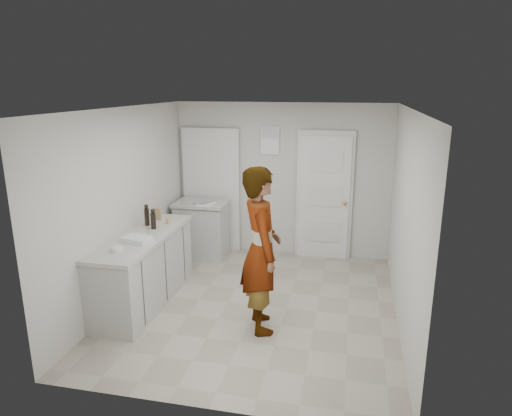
% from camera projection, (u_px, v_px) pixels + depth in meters
% --- Properties ---
extents(ground, '(4.00, 4.00, 0.00)m').
position_uv_depth(ground, '(256.00, 305.00, 5.91)').
color(ground, gray).
rests_on(ground, ground).
extents(room_shell, '(4.00, 4.00, 4.00)m').
position_uv_depth(room_shell, '(271.00, 194.00, 7.52)').
color(room_shell, beige).
rests_on(room_shell, ground).
extents(main_counter, '(0.64, 1.96, 0.93)m').
position_uv_depth(main_counter, '(144.00, 272.00, 5.90)').
color(main_counter, beige).
rests_on(main_counter, ground).
extents(side_counter, '(0.84, 0.61, 0.93)m').
position_uv_depth(side_counter, '(202.00, 231.00, 7.51)').
color(side_counter, beige).
rests_on(side_counter, ground).
extents(person, '(0.69, 0.82, 1.92)m').
position_uv_depth(person, '(261.00, 250.00, 5.15)').
color(person, silver).
rests_on(person, ground).
extents(cake_mix_box, '(0.11, 0.06, 0.17)m').
position_uv_depth(cake_mix_box, '(158.00, 214.00, 6.41)').
color(cake_mix_box, '#8C6546').
rests_on(cake_mix_box, main_counter).
extents(spice_jar, '(0.05, 0.05, 0.08)m').
position_uv_depth(spice_jar, '(168.00, 221.00, 6.23)').
color(spice_jar, tan).
rests_on(spice_jar, main_counter).
extents(oil_cruet_a, '(0.07, 0.07, 0.28)m').
position_uv_depth(oil_cruet_a, '(153.00, 219.00, 5.99)').
color(oil_cruet_a, black).
rests_on(oil_cruet_a, main_counter).
extents(oil_cruet_b, '(0.07, 0.07, 0.29)m').
position_uv_depth(oil_cruet_b, '(147.00, 215.00, 6.14)').
color(oil_cruet_b, black).
rests_on(oil_cruet_b, main_counter).
extents(baking_dish, '(0.37, 0.29, 0.06)m').
position_uv_depth(baking_dish, '(137.00, 239.00, 5.53)').
color(baking_dish, silver).
rests_on(baking_dish, main_counter).
extents(egg_bowl, '(0.13, 0.13, 0.05)m').
position_uv_depth(egg_bowl, '(117.00, 249.00, 5.20)').
color(egg_bowl, silver).
rests_on(egg_bowl, main_counter).
extents(papers, '(0.27, 0.34, 0.01)m').
position_uv_depth(papers, '(206.00, 204.00, 7.26)').
color(papers, white).
rests_on(papers, side_counter).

